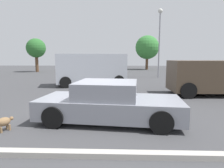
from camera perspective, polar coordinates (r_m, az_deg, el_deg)
name	(u,v)px	position (r m, az deg, el deg)	size (l,w,h in m)	color
ground_plane	(98,118)	(6.44, -4.11, -10.12)	(80.00, 80.00, 0.00)	#424244
sedan_foreground	(109,103)	(6.00, -0.88, -5.67)	(4.56, 2.32, 1.26)	gray
dog	(2,122)	(6.01, -30.31, -9.88)	(0.41, 0.54, 0.43)	olive
van_white	(91,69)	(13.75, -6.37, 4.64)	(5.20, 3.21, 2.23)	#B2B7C1
suv_dark	(217,76)	(11.48, 29.13, 2.08)	(4.92, 2.18, 1.84)	#4C3D2D
parking_curb	(86,154)	(4.12, -7.99, -20.19)	(7.62, 0.20, 0.12)	#B7B2A8
light_post_near	(160,32)	(19.72, 14.20, 15.07)	(0.44, 0.44, 6.67)	gray
tree_back_left	(36,48)	(28.40, -21.95, 9.94)	(2.61, 2.61, 4.58)	brown
tree_back_center	(147,47)	(32.02, 10.58, 10.80)	(3.85, 3.85, 5.56)	brown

